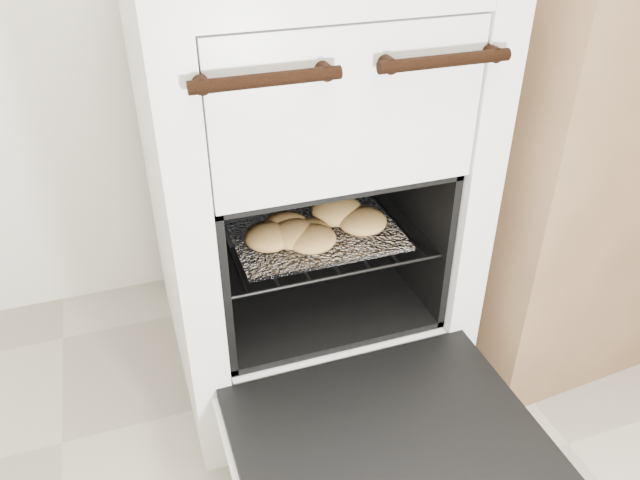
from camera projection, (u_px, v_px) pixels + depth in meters
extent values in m
cube|color=silver|center=(296.00, 180.00, 1.33)|extent=(0.59, 0.63, 0.90)
cylinder|color=black|center=(267.00, 80.00, 0.85)|extent=(0.22, 0.02, 0.02)
cylinder|color=black|center=(445.00, 61.00, 0.93)|extent=(0.22, 0.02, 0.02)
cube|color=black|center=(388.00, 439.00, 1.06)|extent=(0.51, 0.39, 0.02)
cube|color=silver|center=(387.00, 446.00, 1.07)|extent=(0.53, 0.41, 0.02)
cylinder|color=black|center=(208.00, 242.00, 1.25)|extent=(0.01, 0.41, 0.01)
cylinder|color=black|center=(399.00, 208.00, 1.36)|extent=(0.01, 0.41, 0.01)
cylinder|color=black|center=(341.00, 276.00, 1.15)|extent=(0.42, 0.01, 0.01)
cylinder|color=black|center=(282.00, 184.00, 1.46)|extent=(0.42, 0.01, 0.01)
cylinder|color=black|center=(225.00, 239.00, 1.26)|extent=(0.01, 0.39, 0.01)
cylinder|color=black|center=(253.00, 234.00, 1.27)|extent=(0.01, 0.39, 0.01)
cylinder|color=black|center=(281.00, 229.00, 1.29)|extent=(0.01, 0.39, 0.01)
cylinder|color=black|center=(308.00, 224.00, 1.31)|extent=(0.01, 0.39, 0.01)
cylinder|color=black|center=(334.00, 219.00, 1.32)|extent=(0.01, 0.39, 0.01)
cylinder|color=black|center=(360.00, 215.00, 1.34)|extent=(0.01, 0.39, 0.01)
cylinder|color=black|center=(385.00, 211.00, 1.35)|extent=(0.01, 0.39, 0.01)
cube|color=white|center=(311.00, 226.00, 1.29)|extent=(0.33, 0.29, 0.01)
ellipsoid|color=#DBAB57|center=(337.00, 210.00, 1.29)|extent=(0.15, 0.15, 0.05)
ellipsoid|color=#DBAB57|center=(293.00, 234.00, 1.21)|extent=(0.12, 0.12, 0.05)
ellipsoid|color=#DBAB57|center=(311.00, 238.00, 1.20)|extent=(0.13, 0.13, 0.04)
ellipsoid|color=#DBAB57|center=(269.00, 237.00, 1.20)|extent=(0.13, 0.13, 0.04)
ellipsoid|color=#DBAB57|center=(309.00, 232.00, 1.23)|extent=(0.10, 0.10, 0.04)
ellipsoid|color=#DBAB57|center=(286.00, 226.00, 1.24)|extent=(0.13, 0.13, 0.04)
ellipsoid|color=#DBAB57|center=(362.00, 221.00, 1.26)|extent=(0.14, 0.14, 0.04)
cube|color=brown|center=(613.00, 128.00, 1.52)|extent=(0.99, 0.70, 0.95)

